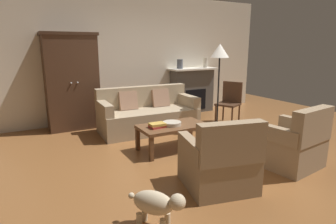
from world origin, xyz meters
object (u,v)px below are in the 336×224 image
object	(u,v)px
couch	(148,115)
fruit_bowl	(172,124)
floor_lamp	(220,56)
book_stack	(157,125)
side_chair_wooden	(230,100)
mantel_vase_slate	(180,64)
armchair_near_right	(291,145)
armoire	(72,82)
mantel_vase_cream	(205,63)
coffee_table	(173,128)
dog	(156,204)
fireplace	(192,90)
armchair_near_left	(219,163)

from	to	relation	value
couch	fruit_bowl	size ratio (longest dim) A/B	6.59
couch	floor_lamp	world-z (taller)	floor_lamp
book_stack	side_chair_wooden	bearing A→B (deg)	21.52
fruit_bowl	mantel_vase_slate	bearing A→B (deg)	56.34
armchair_near_right	book_stack	bearing A→B (deg)	136.51
armoire	side_chair_wooden	xyz separation A→B (m)	(3.08, -1.23, -0.45)
armoire	mantel_vase_cream	bearing A→B (deg)	1.03
book_stack	mantel_vase_cream	bearing A→B (deg)	41.25
coffee_table	dog	size ratio (longest dim) A/B	2.29
book_stack	dog	xyz separation A→B (m)	(-0.86, -1.69, -0.21)
fireplace	dog	world-z (taller)	fireplace
fruit_bowl	armchair_near_right	xyz separation A→B (m)	(1.16, -1.35, -0.13)
armchair_near_right	armoire	bearing A→B (deg)	123.56
armoire	armchair_near_left	world-z (taller)	armoire
book_stack	dog	distance (m)	1.91
mantel_vase_cream	fruit_bowl	bearing A→B (deg)	-135.50
floor_lamp	dog	distance (m)	3.55
fruit_bowl	armoire	bearing A→B (deg)	118.28
armchair_near_right	dog	size ratio (longest dim) A/B	1.83
coffee_table	floor_lamp	world-z (taller)	floor_lamp
fireplace	armchair_near_left	world-z (taller)	fireplace
coffee_table	mantel_vase_slate	bearing A→B (deg)	56.63
armchair_near_left	book_stack	bearing A→B (deg)	95.61
mantel_vase_cream	coffee_table	bearing A→B (deg)	-135.35
armchair_near_left	armoire	bearing A→B (deg)	106.09
mantel_vase_cream	armchair_near_left	distance (m)	4.33
mantel_vase_slate	dog	size ratio (longest dim) A/B	0.47
book_stack	armchair_near_left	size ratio (longest dim) A/B	0.27
fireplace	dog	size ratio (longest dim) A/B	2.62
mantel_vase_slate	floor_lamp	xyz separation A→B (m)	(-0.09, -1.62, 0.24)
fireplace	mantel_vase_slate	xyz separation A→B (m)	(-0.38, -0.02, 0.67)
fireplace	coffee_table	bearing A→B (deg)	-129.64
mantel_vase_cream	floor_lamp	distance (m)	1.84
floor_lamp	dog	size ratio (longest dim) A/B	3.54
fruit_bowl	dog	distance (m)	2.04
armoire	coffee_table	distance (m)	2.46
mantel_vase_cream	floor_lamp	bearing A→B (deg)	-117.68
armoire	armchair_near_right	size ratio (longest dim) A/B	2.18
fireplace	armchair_near_left	size ratio (longest dim) A/B	1.37
armoire	dog	distance (m)	3.86
fireplace	armchair_near_left	distance (m)	4.06
mantel_vase_slate	armchair_near_left	distance (m)	3.97
armoire	armchair_near_left	size ratio (longest dim) A/B	2.08
fireplace	fruit_bowl	distance (m)	2.84
armchair_near_right	floor_lamp	world-z (taller)	floor_lamp
coffee_table	book_stack	xyz separation A→B (m)	(-0.29, -0.01, 0.09)
coffee_table	armchair_near_left	xyz separation A→B (m)	(-0.15, -1.38, -0.05)
fireplace	floor_lamp	size ratio (longest dim) A/B	0.74
armchair_near_left	floor_lamp	bearing A→B (deg)	52.27
armchair_near_right	side_chair_wooden	world-z (taller)	side_chair_wooden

